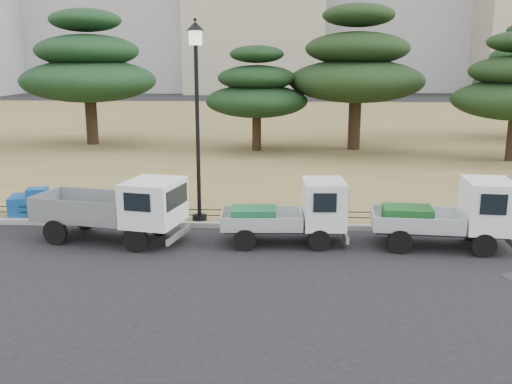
# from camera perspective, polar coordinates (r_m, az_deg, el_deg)

# --- Properties ---
(ground) EXTENTS (220.00, 220.00, 0.00)m
(ground) POSITION_cam_1_polar(r_m,az_deg,el_deg) (15.47, -0.46, -6.36)
(ground) COLOR black
(lawn) EXTENTS (120.00, 56.00, 0.15)m
(lawn) POSITION_cam_1_polar(r_m,az_deg,el_deg) (45.46, 2.22, 6.54)
(lawn) COLOR olive
(lawn) RESTS_ON ground
(curb) EXTENTS (120.00, 0.25, 0.16)m
(curb) POSITION_cam_1_polar(r_m,az_deg,el_deg) (17.92, 0.12, -3.38)
(curb) COLOR gray
(curb) RESTS_ON ground
(truck_large) EXTENTS (4.51, 2.49, 1.86)m
(truck_large) POSITION_cam_1_polar(r_m,az_deg,el_deg) (16.88, -13.67, -1.42)
(truck_large) COLOR black
(truck_large) RESTS_ON ground
(truck_kei_front) EXTENTS (3.56, 1.69, 1.84)m
(truck_kei_front) POSITION_cam_1_polar(r_m,az_deg,el_deg) (16.26, 3.76, -2.05)
(truck_kei_front) COLOR black
(truck_kei_front) RESTS_ON ground
(truck_kei_rear) EXTENTS (3.83, 1.87, 1.95)m
(truck_kei_rear) POSITION_cam_1_polar(r_m,az_deg,el_deg) (16.77, 19.00, -2.08)
(truck_kei_rear) COLOR black
(truck_kei_rear) RESTS_ON ground
(street_lamp) EXTENTS (0.55, 0.55, 6.12)m
(street_lamp) POSITION_cam_1_polar(r_m,az_deg,el_deg) (17.73, -5.95, 10.20)
(street_lamp) COLOR black
(street_lamp) RESTS_ON lawn
(pipe_fence) EXTENTS (38.00, 0.04, 0.40)m
(pipe_fence) POSITION_cam_1_polar(r_m,az_deg,el_deg) (17.97, 0.15, -2.14)
(pipe_fence) COLOR black
(pipe_fence) RESTS_ON lawn
(tarp_pile) EXTENTS (1.54, 1.26, 0.91)m
(tarp_pile) POSITION_cam_1_polar(r_m,az_deg,el_deg) (20.30, -21.43, -1.07)
(tarp_pile) COLOR navy
(tarp_pile) RESTS_ON lawn
(pine_west_near) EXTENTS (8.02, 8.02, 8.02)m
(pine_west_near) POSITION_cam_1_polar(r_m,az_deg,el_deg) (36.41, -16.43, 11.87)
(pine_west_near) COLOR black
(pine_west_near) RESTS_ON lawn
(pine_center_left) EXTENTS (5.75, 5.75, 5.85)m
(pine_center_left) POSITION_cam_1_polar(r_m,az_deg,el_deg) (32.38, 0.07, 10.11)
(pine_center_left) COLOR black
(pine_center_left) RESTS_ON lawn
(pine_center_right) EXTENTS (7.64, 7.64, 8.10)m
(pine_center_right) POSITION_cam_1_polar(r_m,az_deg,el_deg) (33.30, 10.03, 12.26)
(pine_center_right) COLOR black
(pine_center_right) RESTS_ON lawn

